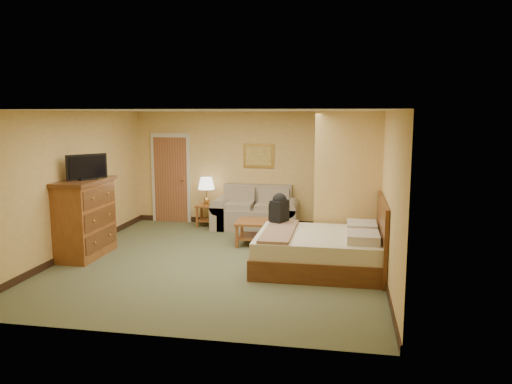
% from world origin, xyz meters
% --- Properties ---
extents(floor, '(6.00, 6.00, 0.00)m').
position_xyz_m(floor, '(0.00, 0.00, 0.00)').
color(floor, '#535A3A').
rests_on(floor, ground).
extents(ceiling, '(6.00, 6.00, 0.00)m').
position_xyz_m(ceiling, '(0.00, 0.00, 2.60)').
color(ceiling, white).
rests_on(ceiling, back_wall).
extents(back_wall, '(5.50, 0.02, 2.60)m').
position_xyz_m(back_wall, '(0.00, 3.00, 1.30)').
color(back_wall, '#DAAE5D').
rests_on(back_wall, floor).
extents(left_wall, '(0.02, 6.00, 2.60)m').
position_xyz_m(left_wall, '(-2.75, 0.00, 1.30)').
color(left_wall, '#DAAE5D').
rests_on(left_wall, floor).
extents(right_wall, '(0.02, 6.00, 2.60)m').
position_xyz_m(right_wall, '(2.75, 0.00, 1.30)').
color(right_wall, '#DAAE5D').
rests_on(right_wall, floor).
extents(partition, '(1.20, 0.15, 2.60)m').
position_xyz_m(partition, '(2.15, 0.93, 1.30)').
color(partition, '#DAAE5D').
rests_on(partition, floor).
extents(door, '(0.94, 0.16, 2.10)m').
position_xyz_m(door, '(-1.95, 2.96, 1.03)').
color(door, beige).
rests_on(door, floor).
extents(baseboard, '(5.50, 0.02, 0.12)m').
position_xyz_m(baseboard, '(0.00, 2.99, 0.06)').
color(baseboard, black).
rests_on(baseboard, floor).
extents(loveseat, '(1.89, 0.88, 0.96)m').
position_xyz_m(loveseat, '(0.15, 2.58, 0.31)').
color(loveseat, gray).
rests_on(loveseat, floor).
extents(side_table, '(0.45, 0.45, 0.49)m').
position_xyz_m(side_table, '(-1.00, 2.65, 0.32)').
color(side_table, brown).
rests_on(side_table, floor).
extents(table_lamp, '(0.38, 0.38, 0.63)m').
position_xyz_m(table_lamp, '(-1.00, 2.65, 0.97)').
color(table_lamp, '#B38742').
rests_on(table_lamp, side_table).
extents(coffee_table, '(0.77, 0.77, 0.47)m').
position_xyz_m(coffee_table, '(0.39, 1.25, 0.34)').
color(coffee_table, brown).
rests_on(coffee_table, floor).
extents(wall_picture, '(0.70, 0.04, 0.55)m').
position_xyz_m(wall_picture, '(0.15, 2.97, 1.60)').
color(wall_picture, '#B78E3F').
rests_on(wall_picture, back_wall).
extents(dresser, '(0.69, 1.31, 1.40)m').
position_xyz_m(dresser, '(-2.48, -0.11, 0.71)').
color(dresser, brown).
rests_on(dresser, floor).
extents(tv, '(0.48, 0.62, 0.45)m').
position_xyz_m(tv, '(-2.38, -0.11, 1.61)').
color(tv, black).
rests_on(tv, dresser).
extents(bed, '(2.18, 1.85, 1.20)m').
position_xyz_m(bed, '(1.81, -0.10, 0.32)').
color(bed, '#4F2912').
rests_on(bed, floor).
extents(backpack, '(0.34, 0.39, 0.57)m').
position_xyz_m(backpack, '(0.96, 0.52, 0.89)').
color(backpack, black).
rests_on(backpack, bed).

